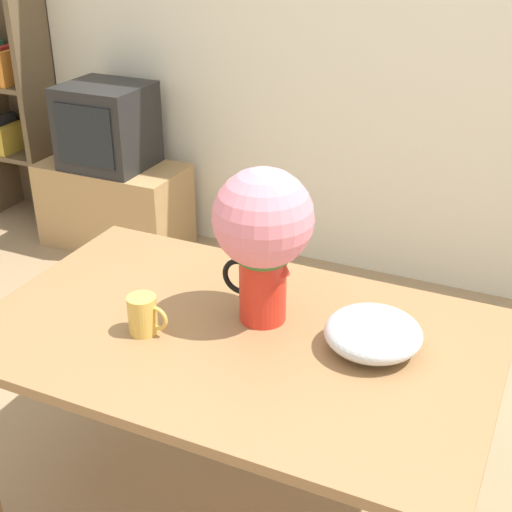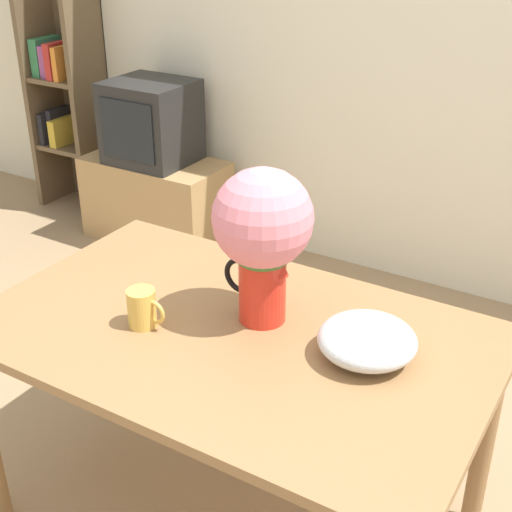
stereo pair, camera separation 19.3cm
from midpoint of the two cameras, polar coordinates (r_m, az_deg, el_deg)
wall_back at (r=3.40m, az=12.06°, el=18.15°), size 8.00×0.05×2.60m
table at (r=2.02m, az=-4.42°, el=-8.25°), size 1.41×0.88×0.72m
flower_vase at (r=1.89m, az=-2.37°, el=1.98°), size 0.27×0.27×0.45m
coffee_mug at (r=1.97m, az=-11.79°, el=-4.73°), size 0.12×0.08×0.11m
white_bowl at (r=1.87m, az=6.44°, el=-6.23°), size 0.26×0.26×0.10m
tv_stand at (r=4.08m, az=-12.55°, el=3.95°), size 0.80×0.41×0.47m
tv_set at (r=3.93m, az=-13.24°, el=10.07°), size 0.44×0.40×0.44m
bookshelf at (r=4.54m, az=-20.01°, el=11.54°), size 0.42×0.30×1.38m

